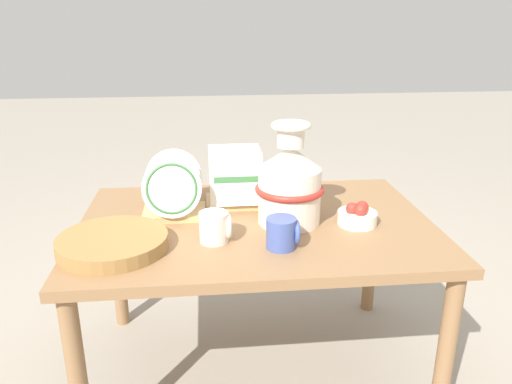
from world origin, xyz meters
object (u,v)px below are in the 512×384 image
object	(u,v)px
mug_cobalt_glaze	(283,233)
fruit_bowl	(357,216)
ceramic_vase	(290,182)
wicker_charger_stack	(113,243)
mug_cream_glaze	(216,227)
dish_rack_round_plates	(173,195)
dish_rack_square_plates	(235,186)

from	to	relation	value
mug_cobalt_glaze	fruit_bowl	size ratio (longest dim) A/B	0.75
mug_cobalt_glaze	ceramic_vase	bearing A→B (deg)	75.12
ceramic_vase	wicker_charger_stack	xyz separation A→B (m)	(-0.58, -0.16, -0.12)
wicker_charger_stack	mug_cobalt_glaze	world-z (taller)	mug_cobalt_glaze
ceramic_vase	wicker_charger_stack	bearing A→B (deg)	-164.44
mug_cream_glaze	fruit_bowl	distance (m)	0.50
dish_rack_round_plates	mug_cobalt_glaze	distance (m)	0.46
dish_rack_round_plates	fruit_bowl	bearing A→B (deg)	-12.08
wicker_charger_stack	fruit_bowl	size ratio (longest dim) A/B	2.50
dish_rack_square_plates	mug_cobalt_glaze	size ratio (longest dim) A/B	2.17
ceramic_vase	fruit_bowl	world-z (taller)	ceramic_vase
wicker_charger_stack	mug_cream_glaze	bearing A→B (deg)	5.08
dish_rack_round_plates	dish_rack_square_plates	distance (m)	0.25
dish_rack_round_plates	mug_cobalt_glaze	size ratio (longest dim) A/B	2.21
mug_cobalt_glaze	dish_rack_round_plates	bearing A→B (deg)	140.22
ceramic_vase	mug_cobalt_glaze	world-z (taller)	ceramic_vase
dish_rack_round_plates	mug_cream_glaze	world-z (taller)	dish_rack_round_plates
wicker_charger_stack	ceramic_vase	bearing A→B (deg)	15.56
ceramic_vase	mug_cream_glaze	bearing A→B (deg)	-152.91
mug_cream_glaze	mug_cobalt_glaze	size ratio (longest dim) A/B	1.00
ceramic_vase	dish_rack_square_plates	bearing A→B (deg)	132.30
wicker_charger_stack	mug_cream_glaze	world-z (taller)	mug_cream_glaze
mug_cobalt_glaze	fruit_bowl	distance (m)	0.33
dish_rack_square_plates	mug_cream_glaze	world-z (taller)	dish_rack_square_plates
dish_rack_round_plates	mug_cream_glaze	bearing A→B (deg)	-57.23
mug_cream_glaze	fruit_bowl	bearing A→B (deg)	9.99
dish_rack_round_plates	ceramic_vase	bearing A→B (deg)	-12.57
mug_cream_glaze	dish_rack_round_plates	bearing A→B (deg)	122.77
dish_rack_square_plates	mug_cobalt_glaze	world-z (taller)	dish_rack_square_plates
fruit_bowl	dish_rack_square_plates	bearing A→B (deg)	149.63
dish_rack_square_plates	wicker_charger_stack	world-z (taller)	dish_rack_square_plates
wicker_charger_stack	fruit_bowl	world-z (taller)	fruit_bowl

